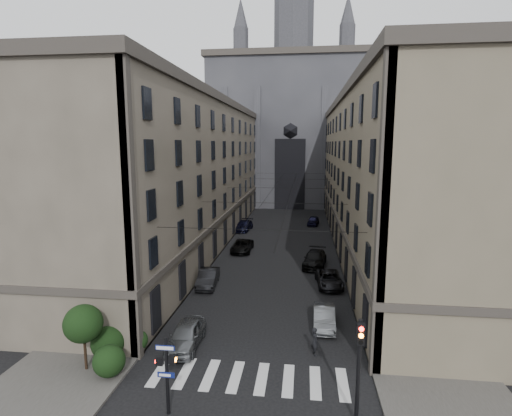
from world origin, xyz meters
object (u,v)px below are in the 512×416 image
at_px(pedestrian_signal_left, 167,370).
at_px(pedestrian, 315,341).
at_px(car_right_midfar, 315,259).
at_px(car_left_far, 244,226).
at_px(traffic_light_right, 359,359).
at_px(gothic_tower, 292,122).
at_px(car_right_midnear, 329,279).
at_px(car_left_near, 186,335).
at_px(car_left_midfar, 242,246).
at_px(car_right_far, 313,221).
at_px(car_right_near, 324,317).
at_px(car_left_midnear, 208,278).

height_order(pedestrian_signal_left, pedestrian, pedestrian_signal_left).
bearing_deg(pedestrian, car_right_midfar, -22.77).
bearing_deg(car_left_far, traffic_light_right, -67.79).
relative_size(gothic_tower, car_right_midnear, 11.90).
bearing_deg(traffic_light_right, gothic_tower, 94.38).
bearing_deg(car_left_near, car_right_midfar, 63.77).
bearing_deg(car_right_midfar, car_left_midfar, 158.62).
bearing_deg(car_left_far, car_right_midfar, -51.85).
distance_m(gothic_tower, car_left_near, 69.23).
relative_size(car_right_far, pedestrian, 2.32).
xyz_separation_m(car_right_midnear, car_right_midfar, (-1.19, 6.02, 0.12)).
bearing_deg(car_right_far, car_right_midnear, -80.35).
xyz_separation_m(pedestrian_signal_left, car_right_far, (7.97, 47.13, -1.62)).
xyz_separation_m(car_right_midnear, car_right_far, (-0.93, 28.17, 0.03)).
height_order(pedestrian_signal_left, car_right_near, pedestrian_signal_left).
xyz_separation_m(pedestrian_signal_left, traffic_light_right, (9.11, 0.42, 0.97)).
xyz_separation_m(traffic_light_right, car_right_midnear, (-0.21, 18.54, -2.61)).
relative_size(pedestrian_signal_left, car_right_midnear, 0.82).
bearing_deg(car_right_far, gothic_tower, 107.37).
bearing_deg(car_left_midfar, car_left_midnear, -95.68).
height_order(pedestrian_signal_left, car_left_near, pedestrian_signal_left).
relative_size(car_left_midfar, car_right_midfar, 0.92).
relative_size(gothic_tower, car_left_far, 11.23).
height_order(car_left_near, car_right_midnear, car_left_near).
bearing_deg(car_right_near, car_right_midfar, 92.30).
bearing_deg(car_left_far, car_left_midfar, -75.84).
bearing_deg(car_left_far, car_left_midnear, -82.92).
distance_m(car_left_midfar, car_right_far, 19.52).
bearing_deg(car_right_near, car_left_midnear, 146.36).
height_order(gothic_tower, car_left_near, gothic_tower).
bearing_deg(pedestrian_signal_left, car_right_midnear, 64.85).
bearing_deg(pedestrian, car_right_far, -22.40).
distance_m(gothic_tower, car_left_midfar, 47.11).
xyz_separation_m(car_left_midnear, car_right_midnear, (11.21, 1.32, -0.10)).
xyz_separation_m(gothic_tower, car_left_midfar, (-4.51, -43.67, -17.09)).
bearing_deg(pedestrian_signal_left, car_left_midfar, 91.92).
height_order(traffic_light_right, car_left_far, traffic_light_right).
height_order(car_right_near, car_right_midfar, car_right_midfar).
relative_size(traffic_light_right, pedestrian, 2.91).
xyz_separation_m(car_right_near, pedestrian, (-0.77, -3.99, 0.18)).
bearing_deg(gothic_tower, traffic_light_right, -85.62).
distance_m(car_left_near, car_left_midfar, 23.29).
distance_m(car_right_midnear, car_right_midfar, 6.14).
bearing_deg(pedestrian_signal_left, gothic_tower, 87.26).
xyz_separation_m(car_left_near, car_left_midfar, (0.03, 23.29, -0.10)).
relative_size(traffic_light_right, car_left_far, 1.01).
bearing_deg(car_left_midfar, car_right_midnear, -47.11).
relative_size(gothic_tower, car_right_near, 13.32).
distance_m(pedestrian_signal_left, car_right_far, 47.83).
relative_size(gothic_tower, pedestrian_signal_left, 14.50).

